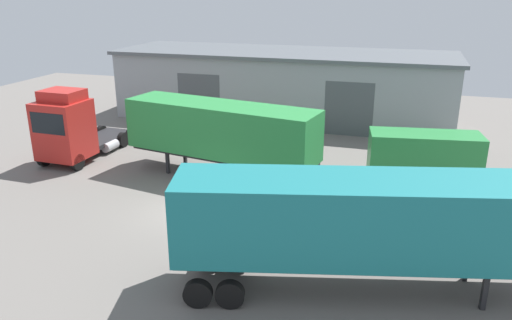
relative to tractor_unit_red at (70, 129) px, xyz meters
The scene contains 6 objects.
ground_plane 10.00m from the tractor_unit_red, 24.99° to the right, with size 60.00×60.00×0.00m, color slate.
warehouse_building 16.17m from the tractor_unit_red, 56.64° to the left, with size 24.72×7.79×4.96m.
tractor_unit_red is the anchor object (origin of this frame).
container_trailer_green 8.98m from the tractor_unit_red, ahead, with size 10.42×4.27×3.90m.
container_trailer_blue 18.66m from the tractor_unit_red, 26.00° to the right, with size 12.06×5.29×3.91m.
delivery_van_green 19.14m from the tractor_unit_red, ahead, with size 5.66×2.77×2.67m.
Camera 1 is at (8.82, -18.45, 9.46)m, focal length 35.00 mm.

